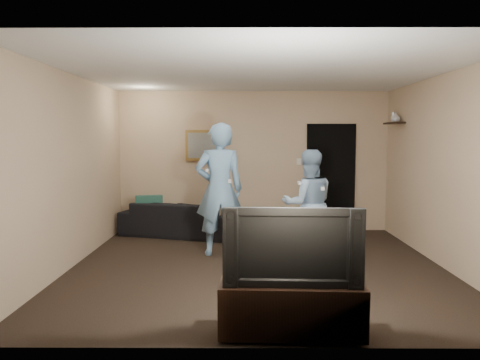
{
  "coord_description": "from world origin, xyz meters",
  "views": [
    {
      "loc": [
        -0.2,
        -6.24,
        1.74
      ],
      "look_at": [
        -0.24,
        0.3,
        1.15
      ],
      "focal_mm": 35.0,
      "sensor_mm": 36.0,
      "label": 1
    }
  ],
  "objects_px": {
    "tv_console": "(292,309)",
    "wii_player_right": "(308,204)",
    "wii_player_left": "(219,189)",
    "sofa": "(180,219)",
    "television": "(292,245)"
  },
  "relations": [
    {
      "from": "sofa",
      "to": "tv_console",
      "type": "xyz_separation_m",
      "value": [
        1.54,
        -4.27,
        -0.05
      ]
    },
    {
      "from": "tv_console",
      "to": "wii_player_right",
      "type": "relative_size",
      "value": 0.8
    },
    {
      "from": "sofa",
      "to": "wii_player_right",
      "type": "height_order",
      "value": "wii_player_right"
    },
    {
      "from": "tv_console",
      "to": "wii_player_left",
      "type": "xyz_separation_m",
      "value": [
        -0.77,
        2.91,
        0.73
      ]
    },
    {
      "from": "sofa",
      "to": "wii_player_left",
      "type": "bearing_deg",
      "value": 135.27
    },
    {
      "from": "television",
      "to": "wii_player_left",
      "type": "distance_m",
      "value": 3.02
    },
    {
      "from": "sofa",
      "to": "tv_console",
      "type": "relative_size",
      "value": 1.64
    },
    {
      "from": "wii_player_right",
      "to": "sofa",
      "type": "bearing_deg",
      "value": 142.74
    },
    {
      "from": "wii_player_right",
      "to": "wii_player_left",
      "type": "bearing_deg",
      "value": 170.71
    },
    {
      "from": "tv_console",
      "to": "sofa",
      "type": "bearing_deg",
      "value": 112.25
    },
    {
      "from": "tv_console",
      "to": "television",
      "type": "relative_size",
      "value": 1.07
    },
    {
      "from": "sofa",
      "to": "tv_console",
      "type": "bearing_deg",
      "value": 125.61
    },
    {
      "from": "tv_console",
      "to": "wii_player_left",
      "type": "relative_size",
      "value": 0.65
    },
    {
      "from": "wii_player_left",
      "to": "wii_player_right",
      "type": "bearing_deg",
      "value": -9.29
    },
    {
      "from": "tv_console",
      "to": "television",
      "type": "height_order",
      "value": "television"
    }
  ]
}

